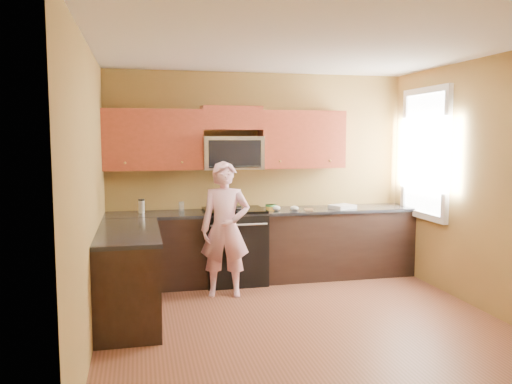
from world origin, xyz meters
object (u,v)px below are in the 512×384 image
object	(u,v)px
stove	(234,246)
travel_mug	(142,213)
microwave	(232,169)
butter_tub	(271,210)
frying_pan	(232,211)
woman	(225,229)

from	to	relation	value
stove	travel_mug	world-z (taller)	travel_mug
travel_mug	microwave	bearing A→B (deg)	0.67
travel_mug	butter_tub	bearing A→B (deg)	-5.26
stove	butter_tub	size ratio (longest dim) A/B	7.18
stove	frying_pan	bearing A→B (deg)	-107.34
microwave	frying_pan	distance (m)	0.59
woman	frying_pan	size ratio (longest dim) A/B	3.78
woman	frying_pan	world-z (taller)	woman
stove	microwave	world-z (taller)	microwave
woman	stove	bearing A→B (deg)	80.68
stove	woman	xyz separation A→B (m)	(-0.20, -0.53, 0.31)
microwave	frying_pan	world-z (taller)	microwave
frying_pan	butter_tub	xyz separation A→B (m)	(0.53, 0.15, -0.03)
woman	frying_pan	bearing A→B (deg)	78.72
woman	butter_tub	xyz separation A→B (m)	(0.67, 0.49, 0.13)
microwave	butter_tub	bearing A→B (deg)	-19.06
stove	travel_mug	bearing A→B (deg)	174.45
woman	frying_pan	distance (m)	0.41
stove	microwave	bearing A→B (deg)	90.00
microwave	butter_tub	distance (m)	0.73
woman	butter_tub	bearing A→B (deg)	47.83
microwave	woman	distance (m)	0.95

